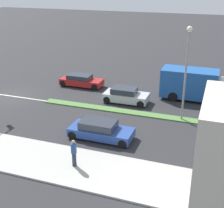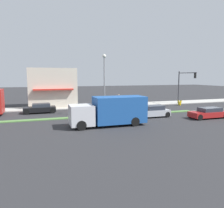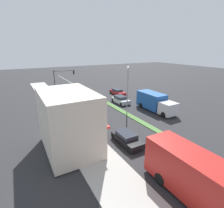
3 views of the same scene
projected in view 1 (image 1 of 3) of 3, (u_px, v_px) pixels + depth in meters
name	position (u px, v px, depth m)	size (l,w,h in m)	color
ground_plane	(202.00, 123.00, 24.75)	(160.00, 160.00, 0.00)	#2B2B2D
sidewalk_right	(198.00, 192.00, 16.72)	(4.00, 73.00, 0.12)	#B2AFA8
lane_marking_center	(11.00, 96.00, 30.31)	(0.16, 60.00, 0.01)	beige
street_lamp	(187.00, 62.00, 23.44)	(0.44, 0.44, 7.37)	gray
pedestrian	(74.00, 152.00, 18.58)	(0.34, 0.34, 1.76)	#282D42
delivery_truck	(199.00, 85.00, 28.81)	(2.44, 7.50, 2.87)	silver
hatchback_red	(81.00, 81.00, 32.84)	(1.75, 4.48, 1.25)	#AD1E1E
sedan_silver	(126.00, 95.00, 28.58)	(1.89, 4.03, 1.39)	#B7BABF
coupe_blue	(100.00, 130.00, 22.22)	(1.90, 4.55, 1.31)	#284793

